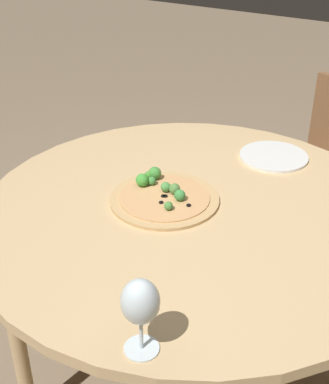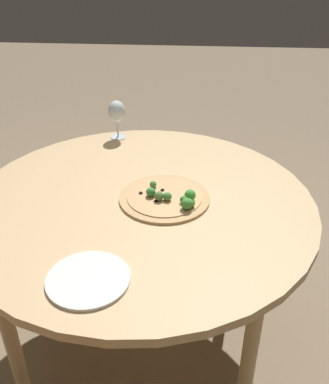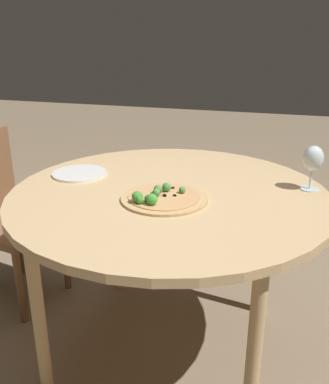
% 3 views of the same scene
% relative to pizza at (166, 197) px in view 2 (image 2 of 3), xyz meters
% --- Properties ---
extents(ground_plane, '(12.00, 12.00, 0.00)m').
position_rel_pizza_xyz_m(ground_plane, '(0.10, -0.00, -0.79)').
color(ground_plane, '#847056').
extents(dining_table, '(1.27, 1.27, 0.78)m').
position_rel_pizza_xyz_m(dining_table, '(0.10, -0.00, -0.08)').
color(dining_table, tan).
rests_on(dining_table, ground_plane).
extents(pizza, '(0.33, 0.33, 0.06)m').
position_rel_pizza_xyz_m(pizza, '(0.00, 0.00, 0.00)').
color(pizza, tan).
rests_on(pizza, dining_table).
extents(wine_glass, '(0.08, 0.08, 0.18)m').
position_rel_pizza_xyz_m(wine_glass, '(0.27, -0.54, 0.11)').
color(wine_glass, silver).
rests_on(wine_glass, dining_table).
extents(plate_near, '(0.24, 0.24, 0.01)m').
position_rel_pizza_xyz_m(plate_near, '(0.19, 0.44, -0.01)').
color(plate_near, silver).
rests_on(plate_near, dining_table).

